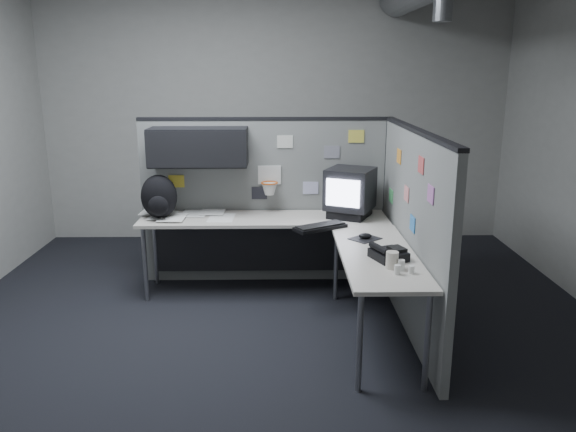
{
  "coord_description": "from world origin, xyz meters",
  "views": [
    {
      "loc": [
        0.04,
        -4.08,
        2.07
      ],
      "look_at": [
        0.11,
        0.35,
        0.91
      ],
      "focal_mm": 35.0,
      "sensor_mm": 36.0,
      "label": 1
    }
  ],
  "objects_px": {
    "backpack": "(159,197)",
    "phone": "(388,254)",
    "keyboard": "(320,227)",
    "monitor": "(350,192)",
    "desk": "(291,238)"
  },
  "relations": [
    {
      "from": "backpack",
      "to": "phone",
      "type": "bearing_deg",
      "value": -20.38
    },
    {
      "from": "keyboard",
      "to": "backpack",
      "type": "relative_size",
      "value": 1.2
    },
    {
      "from": "monitor",
      "to": "keyboard",
      "type": "distance_m",
      "value": 0.57
    },
    {
      "from": "desk",
      "to": "phone",
      "type": "xyz_separation_m",
      "value": [
        0.68,
        -0.93,
        0.16
      ]
    },
    {
      "from": "phone",
      "to": "backpack",
      "type": "relative_size",
      "value": 0.73
    },
    {
      "from": "desk",
      "to": "phone",
      "type": "bearing_deg",
      "value": -53.61
    },
    {
      "from": "keyboard",
      "to": "desk",
      "type": "bearing_deg",
      "value": 168.22
    },
    {
      "from": "phone",
      "to": "backpack",
      "type": "bearing_deg",
      "value": 136.19
    },
    {
      "from": "backpack",
      "to": "monitor",
      "type": "bearing_deg",
      "value": 13.15
    },
    {
      "from": "desk",
      "to": "phone",
      "type": "relative_size",
      "value": 7.72
    },
    {
      "from": "monitor",
      "to": "keyboard",
      "type": "xyz_separation_m",
      "value": [
        -0.3,
        -0.43,
        -0.21
      ]
    },
    {
      "from": "desk",
      "to": "backpack",
      "type": "bearing_deg",
      "value": 167.89
    },
    {
      "from": "desk",
      "to": "keyboard",
      "type": "relative_size",
      "value": 4.73
    },
    {
      "from": "keyboard",
      "to": "backpack",
      "type": "xyz_separation_m",
      "value": [
        -1.46,
        0.38,
        0.18
      ]
    },
    {
      "from": "keyboard",
      "to": "phone",
      "type": "xyz_separation_m",
      "value": [
        0.43,
        -0.81,
        0.02
      ]
    }
  ]
}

